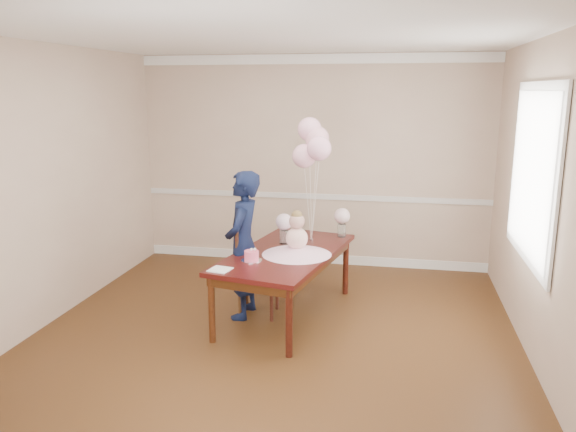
{
  "coord_description": "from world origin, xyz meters",
  "views": [
    {
      "loc": [
        1.07,
        -4.63,
        2.26
      ],
      "look_at": [
        0.04,
        0.63,
        1.05
      ],
      "focal_mm": 35.0,
      "sensor_mm": 36.0,
      "label": 1
    }
  ],
  "objects_px": {
    "dining_table_top": "(286,254)",
    "dining_chair_seat": "(259,277)",
    "birthday_cake": "(251,255)",
    "woman": "(243,245)"
  },
  "relations": [
    {
      "from": "dining_table_top",
      "to": "dining_chair_seat",
      "type": "xyz_separation_m",
      "value": [
        -0.28,
        -0.02,
        -0.25
      ]
    },
    {
      "from": "birthday_cake",
      "to": "dining_chair_seat",
      "type": "bearing_deg",
      "value": 93.27
    },
    {
      "from": "birthday_cake",
      "to": "dining_chair_seat",
      "type": "xyz_separation_m",
      "value": [
        -0.02,
        0.34,
        -0.33
      ]
    },
    {
      "from": "woman",
      "to": "dining_table_top",
      "type": "bearing_deg",
      "value": 101.35
    },
    {
      "from": "dining_table_top",
      "to": "woman",
      "type": "distance_m",
      "value": 0.44
    },
    {
      "from": "birthday_cake",
      "to": "dining_table_top",
      "type": "bearing_deg",
      "value": 54.5
    },
    {
      "from": "dining_table_top",
      "to": "birthday_cake",
      "type": "relative_size",
      "value": 13.33
    },
    {
      "from": "dining_table_top",
      "to": "woman",
      "type": "xyz_separation_m",
      "value": [
        -0.42,
        -0.08,
        0.09
      ]
    },
    {
      "from": "birthday_cake",
      "to": "woman",
      "type": "bearing_deg",
      "value": 119.49
    },
    {
      "from": "dining_table_top",
      "to": "birthday_cake",
      "type": "bearing_deg",
      "value": -113.96
    }
  ]
}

